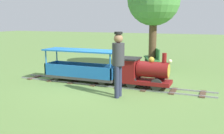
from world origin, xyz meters
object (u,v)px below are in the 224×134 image
at_px(locomotive, 143,72).
at_px(conductor_person, 118,59).
at_px(park_bench, 153,58).
at_px(passenger_car, 81,69).
at_px(oak_tree_near, 154,0).

height_order(locomotive, conductor_person, conductor_person).
relative_size(locomotive, park_bench, 1.07).
relative_size(conductor_person, park_bench, 1.20).
relative_size(passenger_car, conductor_person, 1.45).
xyz_separation_m(passenger_car, oak_tree_near, (-3.09, 1.44, 2.21)).
relative_size(passenger_car, oak_tree_near, 0.64).
bearing_deg(conductor_person, locomotive, 161.59).
bearing_deg(conductor_person, passenger_car, -122.67).
bearing_deg(passenger_car, park_bench, 154.06).
bearing_deg(oak_tree_near, conductor_person, 2.21).
relative_size(passenger_car, park_bench, 1.74).
relative_size(conductor_person, oak_tree_near, 0.44).
xyz_separation_m(passenger_car, conductor_person, (1.03, 1.60, 0.53)).
height_order(conductor_person, oak_tree_near, oak_tree_near).
bearing_deg(passenger_car, conductor_person, 57.33).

